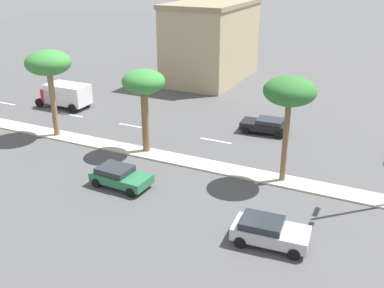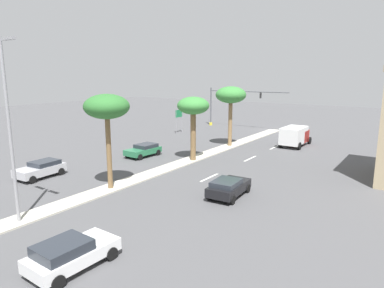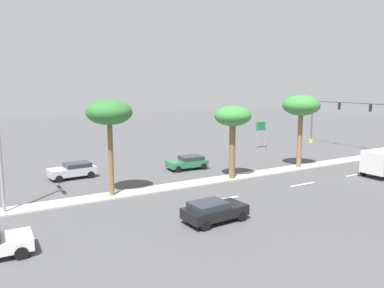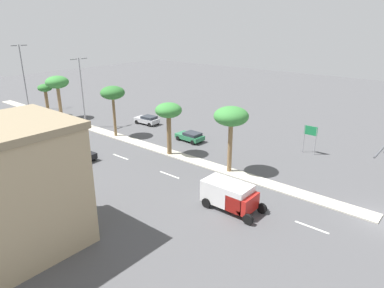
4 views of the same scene
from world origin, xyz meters
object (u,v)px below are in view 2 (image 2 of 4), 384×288
object	(u,v)px
palm_tree_outboard	(193,108)
palm_tree_trailing	(107,108)
sedan_black_near	(228,187)
sedan_silver_far	(41,169)
sedan_green_inboard	(144,150)
box_truck	(295,136)
palm_tree_rear	(231,96)
sedan_white_front	(70,253)
directional_road_sign	(179,116)
traffic_signal_gantry	(228,103)
street_lamp_inboard	(8,119)

from	to	relation	value
palm_tree_outboard	palm_tree_trailing	bearing A→B (deg)	88.48
sedan_black_near	sedan_silver_far	world-z (taller)	sedan_silver_far
sedan_green_inboard	sedan_silver_far	distance (m)	11.02
box_truck	palm_tree_rear	bearing A→B (deg)	34.99
palm_tree_outboard	sedan_white_front	size ratio (longest dim) A/B	1.57
directional_road_sign	palm_tree_outboard	distance (m)	17.75
palm_tree_rear	sedan_silver_far	distance (m)	22.73
traffic_signal_gantry	sedan_white_front	xyz separation A→B (m)	(-15.15, 42.71, -3.40)
sedan_black_near	sedan_green_inboard	bearing A→B (deg)	-23.50
palm_tree_rear	palm_tree_outboard	size ratio (longest dim) A/B	1.12
sedan_black_near	box_truck	distance (m)	20.66
traffic_signal_gantry	sedan_black_near	size ratio (longest dim) A/B	3.44
palm_tree_trailing	sedan_green_inboard	xyz separation A→B (m)	(5.33, -9.64, -5.55)
palm_tree_outboard	box_truck	distance (m)	15.27
directional_road_sign	street_lamp_inboard	distance (m)	33.66
sedan_white_front	sedan_black_near	bearing A→B (deg)	-96.57
sedan_silver_far	box_truck	xyz separation A→B (m)	(-13.86, -25.48, 0.59)
palm_tree_rear	directional_road_sign	bearing A→B (deg)	-21.94
palm_tree_outboard	traffic_signal_gantry	bearing A→B (deg)	-69.64
palm_tree_rear	palm_tree_trailing	distance (m)	19.66
directional_road_sign	street_lamp_inboard	size ratio (longest dim) A/B	0.34
sedan_white_front	sedan_silver_far	xyz separation A→B (m)	(14.22, -7.48, 0.00)
sedan_white_front	sedan_silver_far	distance (m)	16.07
traffic_signal_gantry	street_lamp_inboard	bearing A→B (deg)	101.45
sedan_silver_far	box_truck	distance (m)	29.01
directional_road_sign	street_lamp_inboard	bearing A→B (deg)	109.83
sedan_white_front	palm_tree_outboard	bearing A→B (deg)	-71.45
street_lamp_inboard	traffic_signal_gantry	bearing A→B (deg)	-78.55
box_truck	street_lamp_inboard	bearing A→B (deg)	78.55
palm_tree_trailing	sedan_black_near	bearing A→B (deg)	-155.89
directional_road_sign	sedan_white_front	xyz separation A→B (m)	(-18.12, 32.81, -1.86)
sedan_white_front	sedan_green_inboard	distance (m)	22.00
palm_tree_outboard	box_truck	world-z (taller)	palm_tree_outboard
palm_tree_rear	street_lamp_inboard	xyz separation A→B (m)	(-0.21, 26.99, 0.06)
sedan_white_front	sedan_silver_far	bearing A→B (deg)	-27.73
directional_road_sign	sedan_black_near	size ratio (longest dim) A/B	0.87
palm_tree_rear	street_lamp_inboard	bearing A→B (deg)	90.45
traffic_signal_gantry	directional_road_sign	distance (m)	10.45
palm_tree_outboard	box_truck	bearing A→B (deg)	-115.03
directional_road_sign	palm_tree_outboard	bearing A→B (deg)	131.20
palm_tree_rear	sedan_green_inboard	xyz separation A→B (m)	(5.22, 10.02, -5.49)
directional_road_sign	sedan_green_inboard	world-z (taller)	directional_road_sign
box_truck	sedan_silver_far	bearing A→B (deg)	61.46
directional_road_sign	palm_tree_trailing	world-z (taller)	palm_tree_trailing
sedan_white_front	box_truck	world-z (taller)	box_truck
street_lamp_inboard	sedan_black_near	xyz separation A→B (m)	(-8.20, -11.05, -5.54)
palm_tree_outboard	sedan_green_inboard	xyz separation A→B (m)	(5.62, 1.32, -4.75)
palm_tree_rear	sedan_black_near	distance (m)	18.84
palm_tree_rear	sedan_white_front	bearing A→B (deg)	103.85
palm_tree_rear	palm_tree_trailing	world-z (taller)	palm_tree_rear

